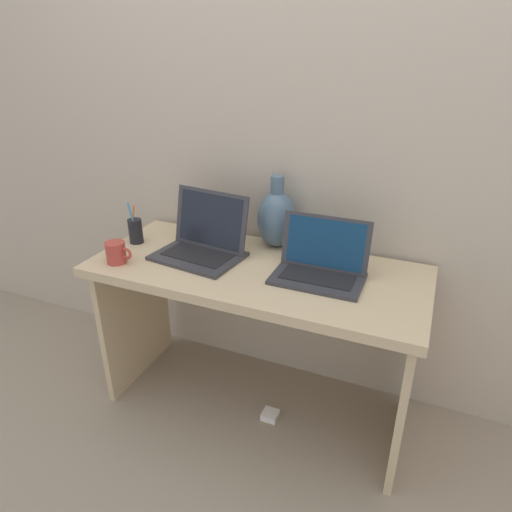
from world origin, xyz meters
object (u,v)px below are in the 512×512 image
at_px(laptop_right, 321,262).
at_px(green_vase, 277,218).
at_px(laptop_left, 204,239).
at_px(power_brick, 270,415).
at_px(pen_cup, 135,231).
at_px(coffee_mug, 116,252).

bearing_deg(laptop_right, green_vase, 141.73).
xyz_separation_m(laptop_left, laptop_right, (0.51, -0.01, -0.01)).
xyz_separation_m(laptop_left, power_brick, (0.35, -0.09, -0.78)).
bearing_deg(power_brick, laptop_left, 165.11).
xyz_separation_m(laptop_left, green_vase, (0.25, 0.20, 0.06)).
bearing_deg(laptop_left, green_vase, 38.17).
height_order(laptop_left, green_vase, green_vase).
relative_size(green_vase, pen_cup, 1.67).
distance_m(pen_cup, power_brick, 1.03).
xyz_separation_m(coffee_mug, power_brick, (0.64, 0.12, -0.75)).
xyz_separation_m(pen_cup, power_brick, (0.69, -0.08, -0.76)).
xyz_separation_m(laptop_right, green_vase, (-0.26, 0.21, 0.07)).
bearing_deg(pen_cup, green_vase, 19.54).
height_order(green_vase, pen_cup, green_vase).
distance_m(laptop_left, coffee_mug, 0.36).
relative_size(laptop_right, pen_cup, 1.80).
xyz_separation_m(laptop_left, coffee_mug, (-0.29, -0.21, -0.02)).
height_order(coffee_mug, pen_cup, pen_cup).
height_order(coffee_mug, power_brick, coffee_mug).
bearing_deg(laptop_right, laptop_left, 179.38).
xyz_separation_m(laptop_right, power_brick, (-0.17, -0.09, -0.77)).
distance_m(coffee_mug, pen_cup, 0.21).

